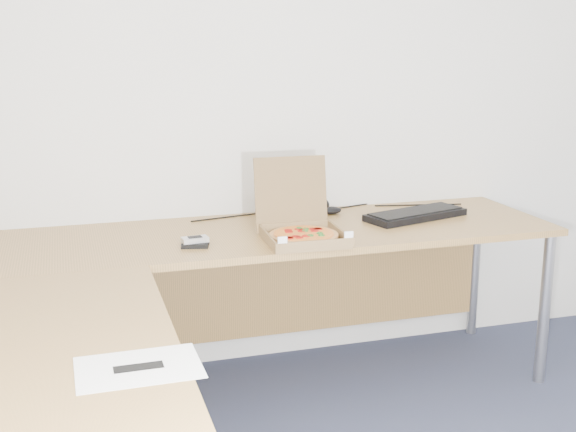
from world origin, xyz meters
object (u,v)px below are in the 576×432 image
object	(u,v)px
desk	(214,274)
keyboard	(415,215)
drinking_glass	(300,207)
wallet	(195,244)
pizza_box	(302,231)

from	to	relation	value
desk	keyboard	size ratio (longest dim) A/B	5.15
drinking_glass	wallet	distance (m)	0.61
keyboard	wallet	xyz separation A→B (m)	(-1.05, -0.17, -0.01)
pizza_box	keyboard	bearing A→B (deg)	21.50
pizza_box	wallet	world-z (taller)	pizza_box
drinking_glass	keyboard	world-z (taller)	drinking_glass
drinking_glass	wallet	world-z (taller)	drinking_glass
keyboard	wallet	world-z (taller)	keyboard
pizza_box	drinking_glass	world-z (taller)	pizza_box
drinking_glass	keyboard	xyz separation A→B (m)	(0.52, -0.12, -0.05)
pizza_box	desk	bearing A→B (deg)	-147.21
keyboard	wallet	bearing A→B (deg)	173.25
keyboard	drinking_glass	bearing A→B (deg)	150.64
keyboard	wallet	distance (m)	1.06
desk	keyboard	bearing A→B (deg)	23.73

